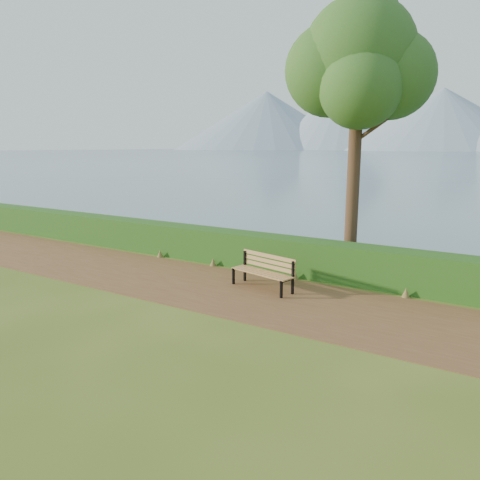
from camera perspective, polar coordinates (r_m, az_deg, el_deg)
The scene contains 5 objects.
ground at distance 11.84m, azimuth -4.71°, elevation -6.00°, with size 140.00×140.00×0.00m, color #455B1A.
path at distance 12.07m, azimuth -3.85°, elevation -5.62°, with size 40.00×3.40×0.01m, color brown.
hedge at distance 13.81m, azimuth 1.73°, elevation -1.30°, with size 32.00×0.85×1.00m, color #204A15.
bench at distance 11.75m, azimuth 3.00°, elevation -3.59°, with size 1.79×0.87×0.87m.
tree at distance 13.75m, azimuth 14.23°, elevation 20.23°, with size 3.93×3.22×7.70m.
Camera 1 is at (6.81, -9.02, 3.53)m, focal length 35.00 mm.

